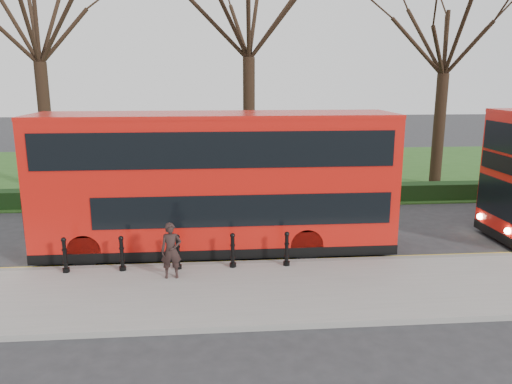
{
  "coord_description": "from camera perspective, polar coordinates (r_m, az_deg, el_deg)",
  "views": [
    {
      "loc": [
        0.21,
        -15.34,
        5.68
      ],
      "look_at": [
        1.55,
        0.5,
        2.0
      ],
      "focal_mm": 35.0,
      "sensor_mm": 36.0,
      "label": 1
    }
  ],
  "objects": [
    {
      "name": "ground",
      "position": [
        16.35,
        -5.32,
        -7.34
      ],
      "size": [
        120.0,
        120.0,
        0.0
      ],
      "primitive_type": "plane",
      "color": "#28282B",
      "rests_on": "ground"
    },
    {
      "name": "pavement",
      "position": [
        13.55,
        -5.41,
        -11.45
      ],
      "size": [
        60.0,
        4.0,
        0.15
      ],
      "primitive_type": "cube",
      "color": "gray",
      "rests_on": "ground"
    },
    {
      "name": "kerb",
      "position": [
        15.39,
        -5.35,
        -8.37
      ],
      "size": [
        60.0,
        0.25,
        0.16
      ],
      "primitive_type": "cube",
      "color": "slate",
      "rests_on": "ground"
    },
    {
      "name": "grass_verge",
      "position": [
        30.86,
        -5.15,
        2.43
      ],
      "size": [
        60.0,
        18.0,
        0.06
      ],
      "primitive_type": "cube",
      "color": "#254B19",
      "rests_on": "ground"
    },
    {
      "name": "hedge",
      "position": [
        22.76,
        -5.24,
        -0.44
      ],
      "size": [
        60.0,
        0.9,
        0.8
      ],
      "primitive_type": "cube",
      "color": "black",
      "rests_on": "ground"
    },
    {
      "name": "yellow_line_outer",
      "position": [
        15.7,
        -5.34,
        -8.21
      ],
      "size": [
        60.0,
        0.1,
        0.01
      ],
      "primitive_type": "cube",
      "color": "yellow",
      "rests_on": "ground"
    },
    {
      "name": "yellow_line_inner",
      "position": [
        15.88,
        -5.33,
        -7.95
      ],
      "size": [
        60.0,
        0.1,
        0.01
      ],
      "primitive_type": "cube",
      "color": "yellow",
      "rests_on": "ground"
    },
    {
      "name": "tree_left",
      "position": [
        26.78,
        -23.88,
        17.87
      ],
      "size": [
        7.42,
        7.42,
        11.59
      ],
      "color": "black",
      "rests_on": "ground"
    },
    {
      "name": "tree_mid",
      "position": [
        25.59,
        -0.84,
        19.94
      ],
      "size": [
        7.71,
        7.71,
        12.04
      ],
      "color": "black",
      "rests_on": "ground"
    },
    {
      "name": "tree_right",
      "position": [
        28.02,
        20.95,
        16.38
      ],
      "size": [
        6.8,
        6.8,
        10.63
      ],
      "color": "black",
      "rests_on": "ground"
    },
    {
      "name": "bollard_row",
      "position": [
        14.9,
        -8.93,
        -6.85
      ],
      "size": [
        6.6,
        0.15,
        1.0
      ],
      "color": "black",
      "rests_on": "pavement"
    },
    {
      "name": "bus_lead",
      "position": [
        16.26,
        -4.58,
        0.98
      ],
      "size": [
        11.45,
        2.63,
        4.56
      ],
      "color": "red",
      "rests_on": "ground"
    },
    {
      "name": "pedestrian",
      "position": [
        14.21,
        -9.67,
        -6.62
      ],
      "size": [
        0.6,
        0.4,
        1.59
      ],
      "primitive_type": "imported",
      "rotation": [
        0.0,
        0.0,
        0.04
      ],
      "color": "black",
      "rests_on": "pavement"
    }
  ]
}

